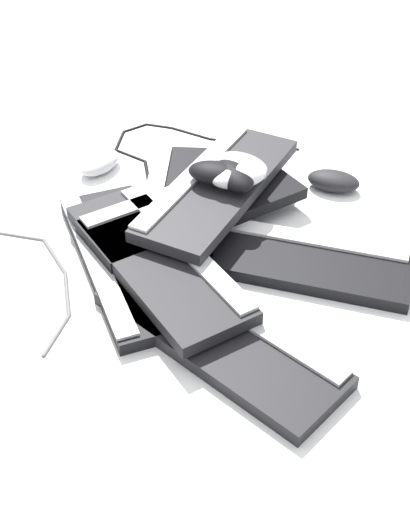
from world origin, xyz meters
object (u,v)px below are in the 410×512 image
object	(u,v)px
keyboard_3	(218,336)
mouse_2	(333,181)
keyboard_5	(157,260)
mouse_5	(100,162)
keyboard_2	(125,260)
mouse_4	(241,165)
keyboard_4	(194,208)
keyboard_6	(217,187)
mouse_0	(239,176)
mouse_3	(233,175)
mouse_1	(216,173)
keyboard_1	(179,207)
keyboard_0	(290,258)

from	to	relation	value
keyboard_3	mouse_2	size ratio (longest dim) A/B	3.95
keyboard_5	mouse_5	size ratio (longest dim) A/B	4.05
keyboard_2	mouse_4	world-z (taller)	mouse_4
keyboard_4	keyboard_6	world-z (taller)	keyboard_6
keyboard_4	mouse_0	bearing A→B (deg)	10.80
keyboard_4	mouse_0	xyz separation A→B (m)	(0.09, 0.02, 0.07)
keyboard_2	keyboard_6	distance (m)	0.24
mouse_4	mouse_0	bearing A→B (deg)	113.87
mouse_3	mouse_4	world-z (taller)	same
keyboard_6	mouse_5	distance (m)	0.32
mouse_1	mouse_3	bearing A→B (deg)	-177.35
keyboard_5	keyboard_4	bearing A→B (deg)	71.93
keyboard_5	keyboard_6	xyz separation A→B (m)	(0.10, 0.20, 0.03)
keyboard_3	keyboard_4	xyz separation A→B (m)	(-0.06, 0.32, 0.03)
mouse_0	mouse_1	bearing A→B (deg)	-34.35
keyboard_3	keyboard_6	bearing A→B (deg)	92.88
keyboard_2	mouse_1	size ratio (longest dim) A/B	4.21
mouse_5	keyboard_1	bearing A→B (deg)	-99.16
keyboard_2	mouse_5	distance (m)	0.34
mouse_2	keyboard_3	bearing A→B (deg)	80.17
keyboard_0	keyboard_6	xyz separation A→B (m)	(-0.14, 0.14, 0.06)
keyboard_5	mouse_4	world-z (taller)	mouse_4
keyboard_1	mouse_5	xyz separation A→B (m)	(-0.19, 0.15, 0.01)
keyboard_0	keyboard_2	world-z (taller)	same
keyboard_6	mouse_0	bearing A→B (deg)	-22.58
keyboard_2	mouse_2	xyz separation A→B (m)	(0.40, 0.28, 0.01)
keyboard_5	mouse_1	distance (m)	0.22
keyboard_6	mouse_4	bearing A→B (deg)	27.92
keyboard_2	mouse_1	bearing A→B (deg)	43.64
keyboard_1	keyboard_4	distance (m)	0.07
keyboard_1	mouse_0	bearing A→B (deg)	-14.41
keyboard_3	keyboard_1	bearing A→B (deg)	104.74
keyboard_6	mouse_5	world-z (taller)	keyboard_6
keyboard_2	mouse_5	bearing A→B (deg)	107.49
keyboard_2	keyboard_3	world-z (taller)	same
keyboard_1	keyboard_2	bearing A→B (deg)	-115.75
keyboard_3	keyboard_6	size ratio (longest dim) A/B	0.94
mouse_3	mouse_5	size ratio (longest dim) A/B	1.00
keyboard_4	mouse_5	distance (m)	0.30
mouse_1	mouse_5	bearing A→B (deg)	-19.52
mouse_5	mouse_3	bearing A→B (deg)	-91.62
keyboard_6	keyboard_5	bearing A→B (deg)	-116.28
mouse_1	mouse_2	bearing A→B (deg)	-138.52
mouse_3	mouse_4	size ratio (longest dim) A/B	1.00
mouse_0	mouse_3	distance (m)	0.01
mouse_3	mouse_4	distance (m)	0.04
keyboard_3	mouse_5	bearing A→B (deg)	118.84
mouse_4	keyboard_6	bearing A→B (deg)	56.82
mouse_1	mouse_4	bearing A→B (deg)	-131.37
keyboard_6	mouse_2	xyz separation A→B (m)	(0.24, 0.12, -0.05)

